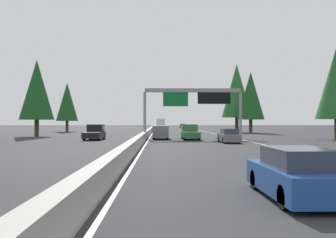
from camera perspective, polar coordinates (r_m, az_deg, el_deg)
ground_plane at (r=61.90m, az=-2.78°, el=-2.43°), size 320.00×320.00×0.00m
median_barrier at (r=81.88m, az=-2.62°, el=-1.62°), size 180.00×0.56×0.90m
shoulder_stripe_right at (r=72.55m, az=6.57°, el=-2.12°), size 160.00×0.16×0.01m
shoulder_stripe_median at (r=71.88m, az=-2.37°, el=-2.14°), size 160.00×0.16×0.01m
sign_gantry_overhead at (r=47.61m, az=4.05°, el=3.14°), size 0.50×12.68×6.46m
sedan_mid_left at (r=11.37m, az=19.14°, el=-8.13°), size 4.40×1.80×1.47m
sedan_far_left at (r=39.24m, az=9.40°, el=-2.62°), size 4.40×1.80×1.47m
pickup_far_center at (r=45.87m, az=3.42°, el=-2.01°), size 5.60×2.00×1.86m
bus_near_right at (r=119.27m, az=-1.14°, el=-0.62°), size 11.50×2.55×3.10m
sedan_distant_a at (r=123.15m, az=2.23°, el=-1.09°), size 4.40×1.80×1.47m
minivan_distant_b at (r=46.73m, az=-1.16°, el=-1.93°), size 5.00×1.95×1.69m
oncoming_near at (r=46.08m, az=-11.19°, el=-1.99°), size 5.60×2.00×1.86m
conifer_right_mid at (r=72.95m, az=12.62°, el=3.52°), size 5.19×5.19×11.79m
conifer_right_far at (r=76.52m, az=10.55°, el=4.28°), size 6.10×6.10×13.86m
conifer_left_near at (r=57.56m, az=-19.56°, el=4.26°), size 4.96×4.96×11.28m
conifer_left_mid at (r=82.75m, az=-15.28°, el=2.56°), size 4.66×4.66×10.60m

